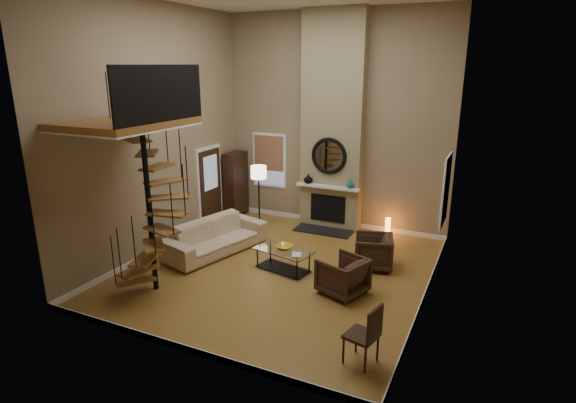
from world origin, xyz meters
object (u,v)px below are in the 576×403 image
at_px(coffee_table, 283,257).
at_px(sofa, 216,236).
at_px(floor_lamp, 259,177).
at_px(hutch, 236,183).
at_px(armchair_far, 346,277).
at_px(side_chair, 367,332).
at_px(armchair_near, 377,252).
at_px(accent_lamp, 388,227).

bearing_deg(coffee_table, sofa, 173.23).
bearing_deg(floor_lamp, hutch, 146.26).
relative_size(armchair_far, side_chair, 0.85).
distance_m(hutch, armchair_near, 4.96).
bearing_deg(sofa, coffee_table, -81.80).
distance_m(sofa, armchair_far, 3.43).
relative_size(floor_lamp, accent_lamp, 3.60).
relative_size(hutch, floor_lamp, 1.03).
distance_m(hutch, floor_lamp, 1.49).
xyz_separation_m(armchair_far, coffee_table, (-1.54, 0.47, -0.07)).
relative_size(armchair_near, coffee_table, 0.60).
height_order(coffee_table, floor_lamp, floor_lamp).
distance_m(armchair_near, floor_lamp, 3.70).
xyz_separation_m(hutch, armchair_near, (4.58, -1.81, -0.60)).
bearing_deg(sofa, hutch, 36.26).
height_order(armchair_far, side_chair, side_chair).
relative_size(floor_lamp, side_chair, 1.81).
relative_size(hutch, armchair_far, 2.19).
xyz_separation_m(hutch, coffee_table, (2.82, -2.77, -0.67)).
bearing_deg(accent_lamp, armchair_far, -89.85).
bearing_deg(coffee_table, accent_lamp, 62.34).
distance_m(armchair_far, coffee_table, 1.61).
height_order(accent_lamp, side_chair, side_chair).
height_order(hutch, accent_lamp, hutch).
relative_size(coffee_table, side_chair, 1.41).
bearing_deg(accent_lamp, sofa, -141.21).
xyz_separation_m(hutch, floor_lamp, (1.18, -0.79, 0.46)).
relative_size(coffee_table, accent_lamp, 2.79).
height_order(sofa, floor_lamp, floor_lamp).
distance_m(coffee_table, floor_lamp, 2.81).
height_order(coffee_table, side_chair, side_chair).
bearing_deg(hutch, accent_lamp, 1.87).
distance_m(sofa, armchair_near, 3.66).
xyz_separation_m(sofa, coffee_table, (1.83, -0.22, -0.11)).
height_order(armchair_near, floor_lamp, floor_lamp).
bearing_deg(hutch, armchair_far, -36.67).
bearing_deg(floor_lamp, sofa, -95.92).
bearing_deg(armchair_near, coffee_table, -76.54).
height_order(sofa, accent_lamp, sofa).
relative_size(armchair_near, floor_lamp, 0.47).
bearing_deg(floor_lamp, armchair_near, -16.75).
distance_m(coffee_table, side_chair, 3.46).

